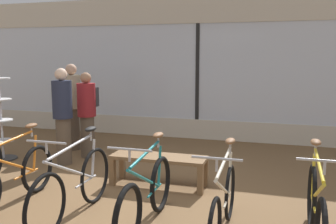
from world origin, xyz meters
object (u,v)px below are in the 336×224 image
bicycle_right (223,204)px  customer_near_rack (87,112)px  bicycle_far_right (316,210)px  accessory_rack (1,124)px  display_bench (159,161)px  bicycle_left (12,177)px  customer_mid_floor (63,114)px  bicycle_center_right (147,196)px  customer_by_window (72,104)px  bicycle_center_left (74,186)px

bicycle_right → customer_near_rack: (-2.93, 2.46, 0.48)m
bicycle_far_right → accessory_rack: size_ratio=1.10×
bicycle_right → display_bench: bicycle_right is taller
bicycle_left → customer_mid_floor: size_ratio=1.01×
bicycle_center_right → bicycle_right: bicycle_center_right is taller
bicycle_left → accessory_rack: size_ratio=1.07×
display_bench → accessory_rack: bearing=170.8°
bicycle_right → bicycle_far_right: bearing=4.5°
accessory_rack → customer_mid_floor: bearing=2.8°
bicycle_right → customer_near_rack: size_ratio=1.06×
bicycle_far_right → display_bench: bearing=148.7°
display_bench → bicycle_left: bearing=-141.5°
bicycle_right → bicycle_far_right: (0.90, 0.07, 0.02)m
bicycle_right → display_bench: 1.75m
customer_by_window → bicycle_left: bearing=-73.8°
bicycle_left → customer_near_rack: bearing=95.7°
bicycle_center_left → accessory_rack: (-2.60, 1.85, 0.26)m
bicycle_center_right → customer_near_rack: bearing=130.1°
bicycle_center_right → bicycle_center_left: bearing=-179.4°
customer_by_window → customer_mid_floor: size_ratio=1.03×
customer_by_window → display_bench: bearing=-33.4°
bicycle_far_right → accessory_rack: accessory_rack is taller
accessory_rack → display_bench: (3.20, -0.52, -0.29)m
bicycle_center_right → display_bench: bearing=102.8°
bicycle_left → bicycle_center_right: bicycle_center_right is taller
accessory_rack → bicycle_right: bearing=-22.9°
customer_near_rack → customer_mid_floor: bearing=-105.7°
bicycle_center_left → bicycle_far_right: bicycle_center_left is taller
bicycle_center_left → display_bench: 1.47m
bicycle_far_right → display_bench: size_ratio=1.25×
bicycle_right → accessory_rack: bearing=157.1°
bicycle_left → bicycle_center_left: (0.95, -0.11, 0.03)m
bicycle_right → customer_by_window: size_ratio=0.97×
bicycle_center_left → customer_by_window: size_ratio=1.03×
accessory_rack → customer_near_rack: size_ratio=1.00×
accessory_rack → bicycle_far_right: bearing=-18.6°
bicycle_far_right → customer_mid_floor: customer_mid_floor is taller
bicycle_right → customer_by_window: 4.56m
customer_by_window → customer_mid_floor: bearing=-67.3°
customer_near_rack → customer_by_window: 0.70m
bicycle_right → customer_by_window: bearing=140.7°
bicycle_left → display_bench: bearing=38.5°
bicycle_far_right → bicycle_center_right: bearing=-177.2°
bicycle_center_right → customer_by_window: bearing=132.7°
bicycle_right → bicycle_center_left: bearing=-179.2°
bicycle_far_right → customer_near_rack: customer_near_rack is taller
display_bench → customer_by_window: customer_by_window is taller
bicycle_left → customer_mid_floor: bearing=102.4°
display_bench → customer_mid_floor: 2.09m
bicycle_left → bicycle_center_right: size_ratio=1.01×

